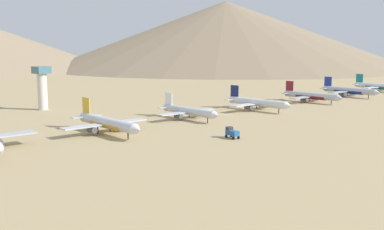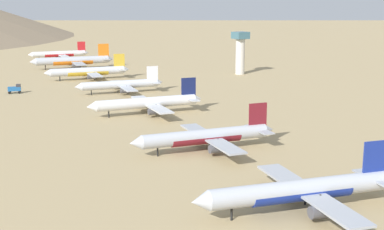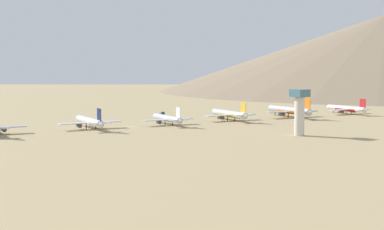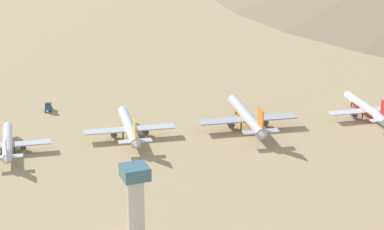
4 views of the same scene
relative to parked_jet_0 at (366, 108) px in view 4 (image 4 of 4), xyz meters
name	(u,v)px [view 4 (image 4 of 4)]	position (x,y,z in m)	size (l,w,h in m)	color
parked_jet_0	(366,108)	(0.00, 0.00, 0.00)	(39.46, 32.17, 11.38)	silver
parked_jet_1	(247,117)	(6.21, 49.71, 0.76)	(47.34, 38.68, 13.68)	#B2B7C1
parked_jet_2	(129,127)	(12.88, 95.10, 0.26)	(42.14, 34.43, 12.17)	silver
parked_jet_3	(7,143)	(13.98, 139.83, -0.11)	(37.82, 30.89, 10.92)	silver
service_truck	(48,106)	(53.07, 117.91, -1.71)	(5.63, 3.93, 3.90)	#1E5999
control_tower	(136,198)	(-63.29, 115.40, 8.90)	(7.20, 7.20, 22.24)	beige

